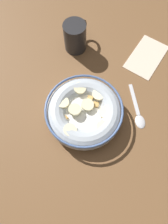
# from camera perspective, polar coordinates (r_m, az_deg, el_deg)

# --- Properties ---
(ground_plane) EXTENTS (1.10, 1.10, 0.02)m
(ground_plane) POSITION_cam_1_polar(r_m,az_deg,el_deg) (0.55, -0.00, -1.51)
(ground_plane) COLOR brown
(cereal_bowl) EXTENTS (0.20, 0.20, 0.06)m
(cereal_bowl) POSITION_cam_1_polar(r_m,az_deg,el_deg) (0.52, 0.02, -0.02)
(cereal_bowl) COLOR #B2BCC6
(cereal_bowl) RESTS_ON ground_plane
(spoon) EXTENTS (0.11, 0.10, 0.01)m
(spoon) POSITION_cam_1_polar(r_m,az_deg,el_deg) (0.56, 15.32, -0.73)
(spoon) COLOR silver
(spoon) RESTS_ON ground_plane
(coffee_mug) EXTENTS (0.09, 0.07, 0.09)m
(coffee_mug) POSITION_cam_1_polar(r_m,az_deg,el_deg) (0.63, -2.47, 20.73)
(coffee_mug) COLOR #262628
(coffee_mug) RESTS_ON ground_plane
(folded_napkin) EXTENTS (0.15, 0.09, 0.00)m
(folded_napkin) POSITION_cam_1_polar(r_m,az_deg,el_deg) (0.66, 17.39, 14.85)
(folded_napkin) COLOR beige
(folded_napkin) RESTS_ON ground_plane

